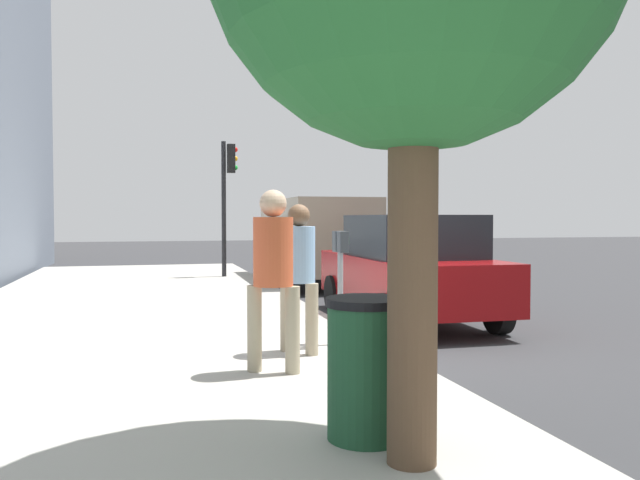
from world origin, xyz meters
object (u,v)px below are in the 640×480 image
(parking_meter, at_px, (340,263))
(traffic_signal, at_px, (228,186))
(pedestrian_bystander, at_px, (273,263))
(pedestrian_at_meter, at_px, (299,266))
(parked_sedan_near, at_px, (409,268))
(parked_van_far, at_px, (315,236))
(trash_bin, at_px, (366,368))

(parking_meter, relative_size, traffic_signal, 0.39)
(pedestrian_bystander, xyz_separation_m, traffic_signal, (10.88, -0.86, 1.31))
(pedestrian_at_meter, distance_m, traffic_signal, 10.14)
(parking_meter, bearing_deg, pedestrian_at_meter, 121.01)
(pedestrian_at_meter, xyz_separation_m, pedestrian_bystander, (-0.85, 0.47, 0.10))
(parking_meter, relative_size, pedestrian_at_meter, 0.81)
(parking_meter, height_order, pedestrian_bystander, pedestrian_bystander)
(parking_meter, distance_m, parked_sedan_near, 2.93)
(pedestrian_at_meter, distance_m, parked_sedan_near, 3.61)
(traffic_signal, bearing_deg, pedestrian_bystander, 175.49)
(parked_van_far, bearing_deg, pedestrian_bystander, 163.01)
(pedestrian_bystander, bearing_deg, pedestrian_at_meter, -0.77)
(trash_bin, bearing_deg, pedestrian_at_meter, -3.84)
(traffic_signal, bearing_deg, parked_sedan_near, -164.29)
(parked_van_far, xyz_separation_m, trash_bin, (-11.74, 2.68, -0.60))
(pedestrian_at_meter, relative_size, pedestrian_bystander, 0.93)
(parking_meter, xyz_separation_m, parked_sedan_near, (2.25, -1.86, -0.27))
(pedestrian_bystander, distance_m, traffic_signal, 11.00)
(parking_meter, bearing_deg, trash_bin, 166.27)
(pedestrian_at_meter, height_order, trash_bin, pedestrian_at_meter)
(parked_sedan_near, xyz_separation_m, trash_bin, (-5.58, 2.67, -0.24))
(parking_meter, distance_m, parked_van_far, 8.61)
(trash_bin, bearing_deg, parked_van_far, -12.83)
(parking_meter, relative_size, trash_bin, 1.40)
(pedestrian_bystander, bearing_deg, trash_bin, -144.81)
(parked_sedan_near, bearing_deg, trash_bin, 154.41)
(parking_meter, distance_m, traffic_signal, 9.77)
(parking_meter, bearing_deg, parked_van_far, -12.47)
(pedestrian_bystander, relative_size, traffic_signal, 0.52)
(pedestrian_at_meter, xyz_separation_m, parked_sedan_near, (2.62, -2.48, -0.27))
(parked_van_far, xyz_separation_m, traffic_signal, (1.25, 2.09, 1.32))
(traffic_signal, bearing_deg, pedestrian_at_meter, 177.77)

